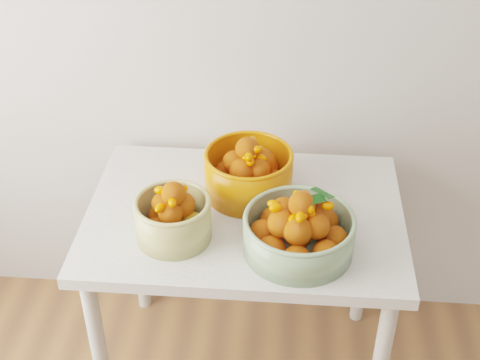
# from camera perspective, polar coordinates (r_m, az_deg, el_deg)

# --- Properties ---
(table) EXTENTS (1.00, 0.70, 0.75)m
(table) POSITION_cam_1_polar(r_m,az_deg,el_deg) (2.18, 0.40, -4.66)
(table) COLOR silver
(table) RESTS_ON ground
(bowl_cream) EXTENTS (0.26, 0.26, 0.20)m
(bowl_cream) POSITION_cam_1_polar(r_m,az_deg,el_deg) (1.98, -5.70, -3.15)
(bowl_cream) COLOR tan
(bowl_cream) RESTS_ON table
(bowl_green) EXTENTS (0.42, 0.42, 0.21)m
(bowl_green) POSITION_cam_1_polar(r_m,az_deg,el_deg) (1.93, 5.02, -4.30)
(bowl_green) COLOR gray
(bowl_green) RESTS_ON table
(bowl_orange) EXTENTS (0.37, 0.37, 0.21)m
(bowl_orange) POSITION_cam_1_polar(r_m,az_deg,el_deg) (2.15, 0.76, 0.68)
(bowl_orange) COLOR orange
(bowl_orange) RESTS_ON table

